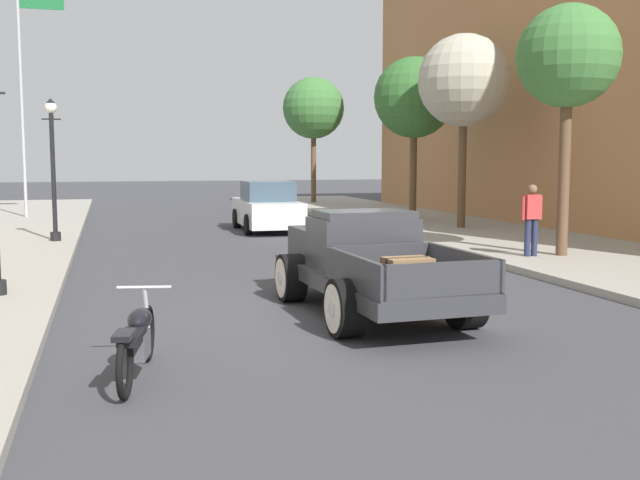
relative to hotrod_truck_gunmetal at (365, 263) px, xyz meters
name	(u,v)px	position (x,y,z in m)	size (l,w,h in m)	color
ground_plane	(347,307)	(-0.19, 0.32, -0.75)	(140.00, 140.00, 0.00)	#3D3D42
hotrod_truck_gunmetal	(365,263)	(0.00, 0.00, 0.00)	(2.31, 4.99, 1.58)	#333338
motorcycle_parked	(137,339)	(-3.59, -2.82, -0.31)	(0.69, 2.09, 0.93)	black
car_background_white	(267,208)	(1.20, 13.30, 0.01)	(1.94, 4.34, 1.65)	silver
pedestrian_sidewalk_right	(532,216)	(5.48, 4.15, 0.33)	(0.53, 0.22, 1.65)	#232847
street_lamp_far	(53,159)	(-5.26, 10.56, 1.63)	(0.50, 0.32, 3.85)	black
flagpole	(27,69)	(-6.68, 19.88, 5.02)	(1.74, 0.16, 9.16)	#B2B2B7
street_tree_nearest	(568,58)	(6.26, 4.11, 3.89)	(2.32, 2.32, 5.71)	brown
street_tree_second	(464,81)	(7.24, 11.25, 4.09)	(2.96, 2.96, 6.20)	brown
street_tree_third	(414,98)	(6.94, 14.61, 3.81)	(2.93, 2.93, 5.90)	brown
street_tree_farthest	(313,108)	(6.34, 26.27, 4.16)	(3.12, 3.12, 6.35)	brown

